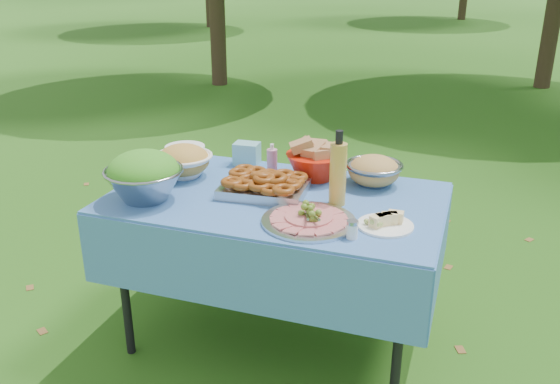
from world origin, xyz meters
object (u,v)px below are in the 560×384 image
(plate_stack, at_px, (185,153))
(oil_bottle, at_px, (338,168))
(salad_bowl, at_px, (144,176))
(charcuterie_platter, at_px, (309,213))
(bread_bowl, at_px, (315,160))
(pasta_bowl_steel, at_px, (374,170))
(picnic_table, at_px, (276,271))

(plate_stack, relative_size, oil_bottle, 0.63)
(salad_bowl, bearing_deg, charcuterie_platter, 0.09)
(bread_bowl, distance_m, oil_bottle, 0.33)
(salad_bowl, xyz_separation_m, pasta_bowl_steel, (0.91, 0.51, -0.04))
(oil_bottle, bearing_deg, plate_stack, 160.65)
(plate_stack, height_order, charcuterie_platter, charcuterie_platter)
(picnic_table, relative_size, charcuterie_platter, 3.83)
(bread_bowl, xyz_separation_m, pasta_bowl_steel, (0.28, 0.01, -0.02))
(bread_bowl, relative_size, oil_bottle, 0.86)
(picnic_table, height_order, plate_stack, plate_stack)
(plate_stack, bearing_deg, picnic_table, -27.36)
(plate_stack, relative_size, bread_bowl, 0.74)
(bread_bowl, height_order, oil_bottle, oil_bottle)
(picnic_table, height_order, bread_bowl, bread_bowl)
(plate_stack, bearing_deg, charcuterie_platter, -32.85)
(pasta_bowl_steel, height_order, oil_bottle, oil_bottle)
(salad_bowl, bearing_deg, plate_stack, 98.91)
(oil_bottle, bearing_deg, charcuterie_platter, -105.15)
(salad_bowl, height_order, oil_bottle, oil_bottle)
(picnic_table, height_order, pasta_bowl_steel, pasta_bowl_steel)
(salad_bowl, bearing_deg, picnic_table, 22.56)
(pasta_bowl_steel, bearing_deg, salad_bowl, -150.72)
(salad_bowl, xyz_separation_m, bread_bowl, (0.63, 0.50, -0.02))
(pasta_bowl_steel, bearing_deg, picnic_table, -142.69)
(bread_bowl, height_order, pasta_bowl_steel, bread_bowl)
(oil_bottle, bearing_deg, salad_bowl, -164.44)
(charcuterie_platter, bearing_deg, salad_bowl, -179.91)
(charcuterie_platter, relative_size, oil_bottle, 1.17)
(picnic_table, distance_m, oil_bottle, 0.61)
(picnic_table, bearing_deg, oil_bottle, 0.95)
(bread_bowl, bearing_deg, oil_bottle, -57.45)
(plate_stack, distance_m, charcuterie_platter, 0.99)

